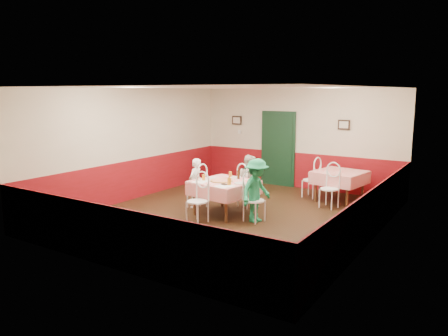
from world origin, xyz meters
The scene contains 39 objects.
floor centered at (0.00, 0.00, 0.00)m, with size 7.00×7.00×0.00m, color black.
ceiling centered at (0.00, 0.00, 2.80)m, with size 7.00×7.00×0.00m, color white.
back_wall centered at (0.00, 3.50, 1.40)m, with size 6.00×0.10×2.80m, color beige.
front_wall centered at (0.00, -3.50, 1.40)m, with size 6.00×0.10×2.80m, color beige.
left_wall centered at (-3.00, 0.00, 1.40)m, with size 0.10×7.00×2.80m, color beige.
right_wall centered at (3.00, 0.00, 1.40)m, with size 0.10×7.00×2.80m, color beige.
wainscot_back centered at (0.00, 3.48, 0.50)m, with size 6.00×0.03×1.00m, color maroon.
wainscot_front centered at (0.00, -3.48, 0.50)m, with size 6.00×0.03×1.00m, color maroon.
wainscot_left centered at (-2.98, 0.00, 0.50)m, with size 0.03×7.00×1.00m, color maroon.
wainscot_right centered at (2.98, 0.00, 0.50)m, with size 0.03×7.00×1.00m, color maroon.
door centered at (-0.60, 3.45, 1.05)m, with size 0.96×0.06×2.10m, color black.
picture_left centered at (-2.00, 3.45, 1.85)m, with size 0.32×0.03×0.26m, color black.
picture_right centered at (1.30, 3.45, 1.85)m, with size 0.32×0.03×0.26m, color black.
thermostat centered at (-1.90, 3.45, 1.50)m, with size 0.10×0.03×0.10m, color white.
main_table centered at (-0.26, 0.01, 0.38)m, with size 1.22×1.22×0.77m, color red.
second_table centered at (1.54, 2.57, 0.38)m, with size 1.12×1.12×0.77m, color red.
chair_left centered at (-1.10, 0.14, 0.45)m, with size 0.42×0.42×0.90m, color white, non-canonical shape.
chair_right centered at (0.58, -0.11, 0.45)m, with size 0.42×0.42×0.90m, color white, non-canonical shape.
chair_far centered at (-0.13, 0.86, 0.45)m, with size 0.42×0.42×0.90m, color white, non-canonical shape.
chair_near centered at (-0.38, -0.83, 0.45)m, with size 0.42×0.42×0.90m, color white, non-canonical shape.
chair_second_a centered at (0.79, 2.57, 0.45)m, with size 0.42×0.42×0.90m, color white, non-canonical shape.
chair_second_b centered at (1.54, 1.82, 0.45)m, with size 0.42×0.42×0.90m, color white, non-canonical shape.
pizza centered at (-0.29, -0.05, 0.78)m, with size 0.49×0.49×0.03m, color #B74723.
plate_left centered at (-0.65, 0.10, 0.77)m, with size 0.25×0.25×0.01m, color white.
plate_right centered at (0.19, -0.04, 0.77)m, with size 0.25×0.25×0.01m, color white.
plate_far centered at (-0.23, 0.45, 0.77)m, with size 0.25×0.25×0.01m, color white.
glass_a centered at (-0.67, -0.18, 0.83)m, with size 0.07×0.07×0.13m, color #BF7219.
glass_b centered at (0.06, -0.28, 0.84)m, with size 0.08×0.08×0.15m, color #BF7219.
glass_c centered at (-0.36, 0.43, 0.83)m, with size 0.07×0.07×0.14m, color #BF7219.
beer_bottle centered at (-0.11, 0.38, 0.88)m, with size 0.07×0.07×0.24m, color #381C0A.
shaker_a centered at (-0.71, -0.33, 0.81)m, with size 0.04×0.04×0.09m, color silver.
shaker_b centered at (-0.71, -0.41, 0.81)m, with size 0.04×0.04×0.09m, color silver.
shaker_c centered at (-0.79, -0.24, 0.81)m, with size 0.04×0.04×0.09m, color #B23319.
menu_left centered at (-0.65, -0.31, 0.76)m, with size 0.30×0.40×0.00m, color white.
menu_right centered at (0.05, -0.44, 0.76)m, with size 0.30×0.40×0.00m, color white.
wallet centered at (-0.03, -0.34, 0.77)m, with size 0.11×0.09×0.02m, color black.
diner_left centered at (-1.15, 0.15, 0.59)m, with size 0.43×0.28×1.17m, color gray.
diner_far centered at (-0.13, 0.90, 0.62)m, with size 0.61×0.47×1.25m, color gray.
diner_right centered at (0.63, -0.12, 0.67)m, with size 0.87×0.50×1.35m, color gray.
Camera 1 is at (4.87, -7.96, 2.72)m, focal length 35.00 mm.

